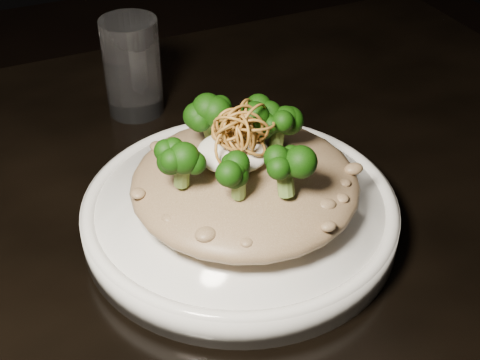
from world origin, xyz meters
name	(u,v)px	position (x,y,z in m)	size (l,w,h in m)	color
table	(178,293)	(0.00, 0.00, 0.67)	(1.10, 0.80, 0.75)	black
plate	(240,214)	(0.06, -0.02, 0.76)	(0.29, 0.29, 0.03)	white
risotto	(245,183)	(0.06, -0.02, 0.80)	(0.21, 0.21, 0.05)	brown
broccoli	(239,142)	(0.06, -0.02, 0.85)	(0.13, 0.13, 0.05)	black
cheese	(233,152)	(0.05, -0.01, 0.83)	(0.06, 0.06, 0.02)	white
shallots	(240,123)	(0.06, -0.02, 0.86)	(0.06, 0.06, 0.04)	brown
drinking_glass	(132,67)	(0.03, 0.22, 0.81)	(0.06, 0.06, 0.11)	silver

